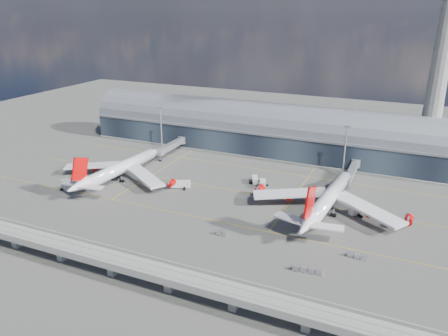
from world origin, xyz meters
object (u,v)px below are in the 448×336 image
at_px(service_truck_3, 357,211).
at_px(service_truck_0, 80,178).
at_px(airliner_right, 328,200).
at_px(cargo_train_2, 357,256).
at_px(cargo_train_1, 308,270).
at_px(airliner_left, 118,169).
at_px(cargo_train_0, 222,233).
at_px(floodlight_mast_left, 161,128).
at_px(service_truck_5, 255,180).
at_px(service_truck_2, 181,184).
at_px(floodlight_mast_right, 345,151).
at_px(control_tower, 440,65).
at_px(service_truck_4, 263,184).
at_px(service_truck_1, 66,187).

bearing_deg(service_truck_3, service_truck_0, -130.14).
height_order(airliner_right, cargo_train_2, airliner_right).
xyz_separation_m(airliner_right, cargo_train_1, (3.20, -44.32, -4.61)).
distance_m(airliner_left, cargo_train_0, 72.25).
xyz_separation_m(floodlight_mast_left, service_truck_3, (112.12, -37.30, -12.05)).
relative_size(service_truck_0, service_truck_5, 1.00).
height_order(service_truck_2, cargo_train_0, service_truck_2).
relative_size(floodlight_mast_right, airliner_right, 0.39).
height_order(airliner_right, service_truck_3, airliner_right).
height_order(service_truck_5, cargo_train_2, service_truck_5).
xyz_separation_m(control_tower, floodlight_mast_left, (-135.00, -28.00, -38.00)).
bearing_deg(floodlight_mast_right, airliner_left, -154.53).
bearing_deg(service_truck_4, floodlight_mast_right, 20.87).
distance_m(floodlight_mast_left, service_truck_4, 75.08).
xyz_separation_m(airliner_left, service_truck_0, (-16.37, -7.94, -4.13)).
distance_m(floodlight_mast_left, cargo_train_0, 103.16).
distance_m(airliner_right, service_truck_5, 40.86).
xyz_separation_m(service_truck_4, service_truck_5, (-5.11, 3.59, -0.16)).
xyz_separation_m(service_truck_0, service_truck_5, (76.17, 30.61, 0.17)).
bearing_deg(service_truck_2, cargo_train_0, -157.99).
xyz_separation_m(service_truck_2, service_truck_5, (28.65, 19.02, -0.19)).
bearing_deg(cargo_train_2, service_truck_0, 76.00).
bearing_deg(service_truck_1, control_tower, -35.26).
height_order(floodlight_mast_right, cargo_train_0, floodlight_mast_right).
bearing_deg(control_tower, floodlight_mast_left, -168.28).
distance_m(service_truck_2, service_truck_4, 37.12).
distance_m(service_truck_1, service_truck_2, 50.82).
height_order(service_truck_2, cargo_train_1, service_truck_2).
distance_m(floodlight_mast_right, service_truck_2, 77.88).
bearing_deg(floodlight_mast_right, floodlight_mast_left, 180.00).
xyz_separation_m(service_truck_5, cargo_train_2, (52.74, -47.06, -0.76)).
xyz_separation_m(service_truck_2, service_truck_3, (76.66, 4.62, -0.12)).
distance_m(airliner_right, service_truck_2, 65.61).
distance_m(airliner_left, service_truck_2, 31.59).
xyz_separation_m(floodlight_mast_right, service_truck_0, (-112.05, -53.51, -12.29)).
distance_m(floodlight_mast_left, cargo_train_2, 136.80).
distance_m(floodlight_mast_right, service_truck_5, 44.26).
distance_m(airliner_left, service_truck_0, 18.66).
height_order(cargo_train_0, cargo_train_1, cargo_train_1).
relative_size(control_tower, floodlight_mast_left, 4.01).
distance_m(airliner_right, cargo_train_1, 44.68).
bearing_deg(airliner_right, service_truck_2, -174.10).
xyz_separation_m(control_tower, service_truck_0, (-147.05, -81.51, -50.29)).
relative_size(floodlight_mast_left, service_truck_3, 4.03).
distance_m(service_truck_1, service_truck_5, 85.09).
bearing_deg(service_truck_0, cargo_train_0, -4.11).
bearing_deg(service_truck_1, floodlight_mast_right, -37.32).
xyz_separation_m(service_truck_2, cargo_train_2, (81.39, -28.03, -0.94)).
bearing_deg(airliner_left, service_truck_3, 7.73).
height_order(floodlight_mast_right, service_truck_5, floodlight_mast_right).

